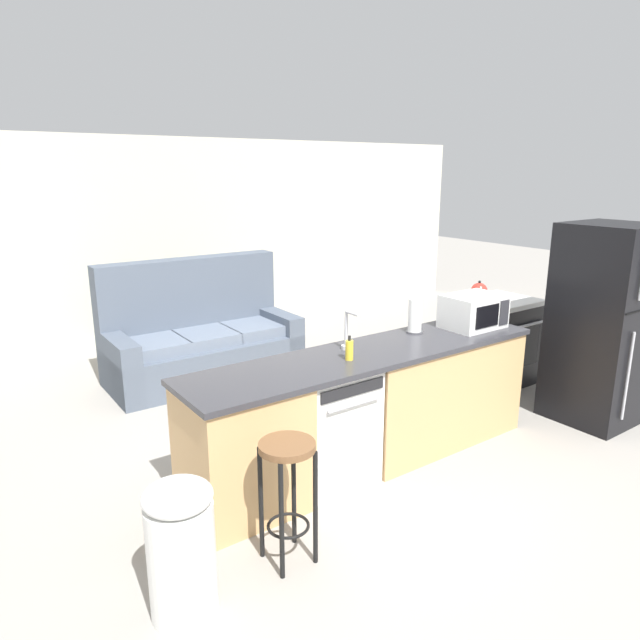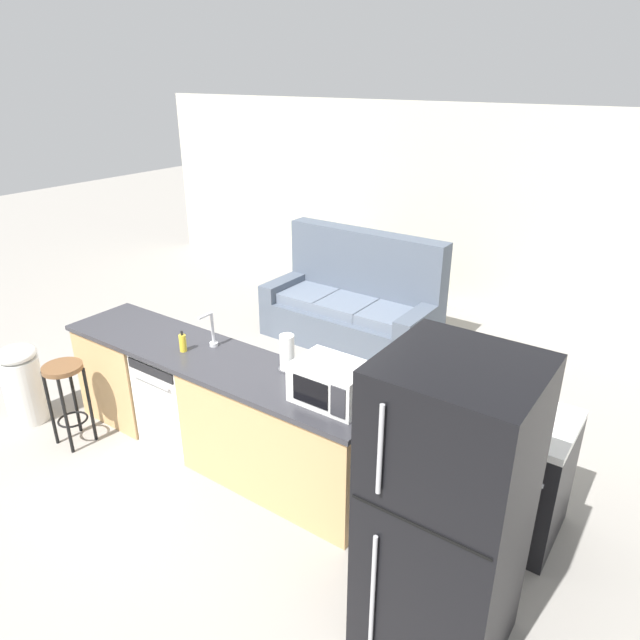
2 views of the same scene
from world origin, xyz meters
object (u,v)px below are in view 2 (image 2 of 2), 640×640
Objects in this scene: kettle at (499,387)px; trash_bin at (23,383)px; refrigerator at (446,516)px; couch at (355,308)px; soap_bottle at (183,343)px; microwave at (332,383)px; stove_range at (506,470)px; paper_towel_roll at (287,353)px; bar_stool at (66,387)px; dishwasher at (183,394)px.

kettle reaches higher than trash_bin.
refrigerator is at bearing 1.54° from trash_bin.
soap_bottle is at bearing -89.90° from couch.
refrigerator is 9.98× the size of soap_bottle.
refrigerator reaches higher than microwave.
couch is at bearing 141.07° from stove_range.
paper_towel_roll is at bearing 155.60° from refrigerator.
kettle is 3.43m from bar_stool.
stove_range is 4.15m from trash_bin.
dishwasher reaches higher than trash_bin.
soap_bottle is 2.40m from kettle.
soap_bottle reaches higher than stove_range.
refrigerator is (2.60, -0.55, 0.46)m from dishwasher.
stove_range is at bearing 14.06° from soap_bottle.
dishwasher is at bearing -164.42° from kettle.
trash_bin is (-1.37, -0.66, -0.04)m from dishwasher.
microwave is 0.68× the size of bar_stool.
paper_towel_roll reaches higher than bar_stool.
microwave is 2.38m from bar_stool.
paper_towel_roll reaches higher than microwave.
soap_bottle is at bearing -161.97° from kettle.
soap_bottle is (-1.38, -0.06, -0.07)m from microwave.
microwave is 0.54m from paper_towel_roll.
stove_range is 3.51m from bar_stool.
microwave is (-1.07, -0.55, 0.59)m from stove_range.
trash_bin is (-2.90, -0.65, -0.66)m from microwave.
bar_stool and trash_bin have the same top height.
couch is (0.86, 3.15, -0.14)m from bar_stool.
paper_towel_roll is 2.60m from couch.
dishwasher is 2.70m from refrigerator.
paper_towel_roll is at bearing 15.19° from soap_bottle.
soap_bottle is 1.11m from bar_stool.
bar_stool is at bearing -157.72° from kettle.
refrigerator is at bearing -11.93° from dishwasher.
refrigerator is 4.00m from trash_bin.
trash_bin is (-3.97, -0.11, -0.50)m from refrigerator.
stove_range is at bearing -38.19° from kettle.
microwave is at bearing 152.90° from refrigerator.
dishwasher is 0.48× the size of refrigerator.
soap_bottle is at bearing -23.93° from dishwasher.
dishwasher is 2.59m from kettle.
bar_stool is at bearing -178.92° from refrigerator.
bar_stool is at bearing -147.70° from soap_bottle.
couch is (1.51, 3.19, 0.02)m from trash_bin.
dishwasher is at bearing -170.50° from paper_towel_roll.
kettle is at bearing 36.90° from microwave.
paper_towel_roll is (-1.59, 0.72, 0.16)m from refrigerator.
stove_range is 1.22× the size of trash_bin.
soap_bottle reaches higher than dishwasher.
kettle is 0.28× the size of trash_bin.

